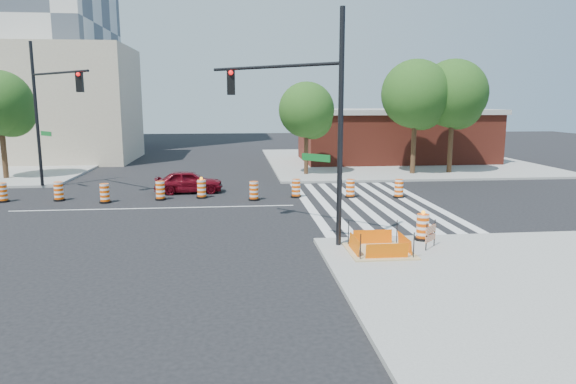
{
  "coord_description": "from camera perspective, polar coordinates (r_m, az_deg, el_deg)",
  "views": [
    {
      "loc": [
        4.07,
        -25.76,
        5.33
      ],
      "look_at": [
        6.34,
        -3.88,
        1.4
      ],
      "focal_mm": 32.0,
      "sensor_mm": 36.0,
      "label": 1
    }
  ],
  "objects": [
    {
      "name": "tree_north_c",
      "position": [
        36.5,
        2.12,
        8.76
      ],
      "size": [
        3.91,
        3.91,
        6.65
      ],
      "color": "#382314",
      "rests_on": "ground"
    },
    {
      "name": "tree_north_b",
      "position": [
        39.5,
        -29.31,
        8.27
      ],
      "size": [
        4.32,
        4.32,
        7.34
      ],
      "color": "#382314",
      "rests_on": "ground"
    },
    {
      "name": "pit_drum",
      "position": [
        19.95,
        14.72,
        -3.86
      ],
      "size": [
        0.58,
        0.58,
        1.14
      ],
      "color": "black",
      "rests_on": "ground"
    },
    {
      "name": "median_drum_5",
      "position": [
        28.75,
        -9.58,
        0.29
      ],
      "size": [
        0.6,
        0.6,
        1.18
      ],
      "color": "black",
      "rests_on": "ground"
    },
    {
      "name": "lane_centerline",
      "position": [
        26.61,
        -14.6,
        -1.75
      ],
      "size": [
        14.0,
        0.12,
        0.01
      ],
      "primitive_type": "cube",
      "color": "silver",
      "rests_on": "ground"
    },
    {
      "name": "tree_north_e",
      "position": [
        39.17,
        17.91,
        9.97
      ],
      "size": [
        4.86,
        4.86,
        8.26
      ],
      "color": "#382314",
      "rests_on": "ground"
    },
    {
      "name": "median_drum_1",
      "position": [
        31.18,
        -29.14,
        -0.12
      ],
      "size": [
        0.6,
        0.6,
        1.02
      ],
      "color": "black",
      "rests_on": "ground"
    },
    {
      "name": "signal_pole_se",
      "position": [
        19.15,
        1.44,
        9.42
      ],
      "size": [
        4.61,
        4.48,
        8.31
      ],
      "rotation": [
        0.0,
        0.0,
        2.37
      ],
      "color": "black",
      "rests_on": "ground"
    },
    {
      "name": "median_drum_8",
      "position": [
        28.72,
        6.94,
        0.33
      ],
      "size": [
        0.6,
        0.6,
        1.02
      ],
      "color": "black",
      "rests_on": "ground"
    },
    {
      "name": "crosswalk_east",
      "position": [
        27.18,
        8.86,
        -1.29
      ],
      "size": [
        6.75,
        13.5,
        0.01
      ],
      "color": "silver",
      "rests_on": "ground"
    },
    {
      "name": "sidewalk_ne",
      "position": [
        46.22,
        11.68,
        3.39
      ],
      "size": [
        22.0,
        22.0,
        0.15
      ],
      "primitive_type": "cube",
      "color": "gray",
      "rests_on": "ground"
    },
    {
      "name": "red_coupe",
      "position": [
        30.5,
        -10.97,
        1.15
      ],
      "size": [
        3.99,
        1.79,
        1.33
      ],
      "primitive_type": "imported",
      "rotation": [
        0.0,
        0.0,
        1.63
      ],
      "color": "#5D0812",
      "rests_on": "ground"
    },
    {
      "name": "median_drum_2",
      "position": [
        30.23,
        -24.12,
        0.0
      ],
      "size": [
        0.6,
        0.6,
        1.02
      ],
      "color": "black",
      "rests_on": "ground"
    },
    {
      "name": "ground",
      "position": [
        26.61,
        -14.6,
        -1.76
      ],
      "size": [
        120.0,
        120.0,
        0.0
      ],
      "primitive_type": "plane",
      "color": "black",
      "rests_on": "ground"
    },
    {
      "name": "beige_midrise",
      "position": [
        50.39,
        -24.84,
        8.83
      ],
      "size": [
        14.0,
        10.0,
        10.0
      ],
      "primitive_type": "cube",
      "color": "tan",
      "rests_on": "ground"
    },
    {
      "name": "median_drum_9",
      "position": [
        29.12,
        12.22,
        0.31
      ],
      "size": [
        0.6,
        0.6,
        1.02
      ],
      "color": "black",
      "rests_on": "ground"
    },
    {
      "name": "barricade",
      "position": [
        18.93,
        15.57,
        -4.46
      ],
      "size": [
        0.6,
        0.62,
        0.97
      ],
      "rotation": [
        0.0,
        0.0,
        0.81
      ],
      "color": "#F04F05",
      "rests_on": "ground"
    },
    {
      "name": "excavation_pit",
      "position": [
        18.2,
        10.11,
        -6.33
      ],
      "size": [
        2.2,
        2.2,
        0.9
      ],
      "color": "tan",
      "rests_on": "ground"
    },
    {
      "name": "signal_pole_nw",
      "position": [
        33.19,
        -25.01,
        9.12
      ],
      "size": [
        4.6,
        4.85,
        8.65
      ],
      "rotation": [
        0.0,
        0.0,
        -0.81
      ],
      "color": "black",
      "rests_on": "ground"
    },
    {
      "name": "median_drum_4",
      "position": [
        28.67,
        -14.0,
        0.08
      ],
      "size": [
        0.6,
        0.6,
        1.02
      ],
      "color": "black",
      "rests_on": "ground"
    },
    {
      "name": "median_drum_3",
      "position": [
        28.7,
        -19.69,
        -0.2
      ],
      "size": [
        0.6,
        0.6,
        1.02
      ],
      "color": "black",
      "rests_on": "ground"
    },
    {
      "name": "median_drum_7",
      "position": [
        28.57,
        0.91,
        0.35
      ],
      "size": [
        0.6,
        0.6,
        1.02
      ],
      "color": "black",
      "rests_on": "ground"
    },
    {
      "name": "brick_storefront",
      "position": [
        46.02,
        11.78,
        6.16
      ],
      "size": [
        16.5,
        8.5,
        4.6
      ],
      "color": "maroon",
      "rests_on": "ground"
    },
    {
      "name": "median_drum_6",
      "position": [
        27.79,
        -3.81,
        0.05
      ],
      "size": [
        0.6,
        0.6,
        1.02
      ],
      "color": "black",
      "rests_on": "ground"
    },
    {
      "name": "tree_north_d",
      "position": [
        37.9,
        14.04,
        10.11
      ],
      "size": [
        4.83,
        4.83,
        8.21
      ],
      "color": "#382314",
      "rests_on": "ground"
    }
  ]
}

